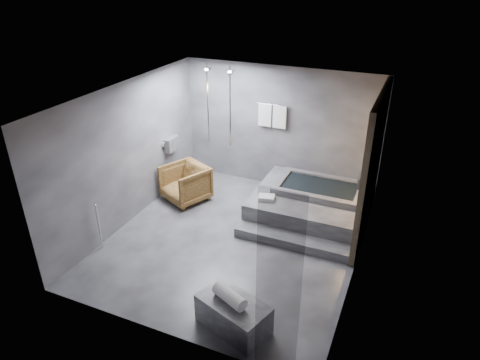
% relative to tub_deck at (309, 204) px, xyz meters
% --- Properties ---
extents(room, '(5.00, 5.04, 2.82)m').
position_rel_tub_deck_xyz_m(room, '(-0.65, -1.21, 1.48)').
color(room, '#303032').
rests_on(room, ground).
extents(tub_deck, '(2.20, 2.00, 0.50)m').
position_rel_tub_deck_xyz_m(tub_deck, '(0.00, 0.00, 0.00)').
color(tub_deck, '#353538').
rests_on(tub_deck, ground).
extents(tub_step, '(2.20, 0.36, 0.18)m').
position_rel_tub_deck_xyz_m(tub_step, '(0.00, -1.18, -0.16)').
color(tub_step, '#353538').
rests_on(tub_step, ground).
extents(concrete_bench, '(1.16, 0.87, 0.46)m').
position_rel_tub_deck_xyz_m(concrete_bench, '(-0.18, -3.45, -0.02)').
color(concrete_bench, '#373739').
rests_on(concrete_bench, ground).
extents(driftwood_chair, '(1.16, 1.18, 0.81)m').
position_rel_tub_deck_xyz_m(driftwood_chair, '(-2.67, -0.45, 0.16)').
color(driftwood_chair, '#402810').
rests_on(driftwood_chair, ground).
extents(rolled_towel, '(0.57, 0.39, 0.19)m').
position_rel_tub_deck_xyz_m(rolled_towel, '(-0.23, -3.46, 0.31)').
color(rolled_towel, white).
rests_on(rolled_towel, concrete_bench).
extents(deck_towel, '(0.36, 0.30, 0.08)m').
position_rel_tub_deck_xyz_m(deck_towel, '(-0.73, -0.59, 0.29)').
color(deck_towel, white).
rests_on(deck_towel, tub_deck).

